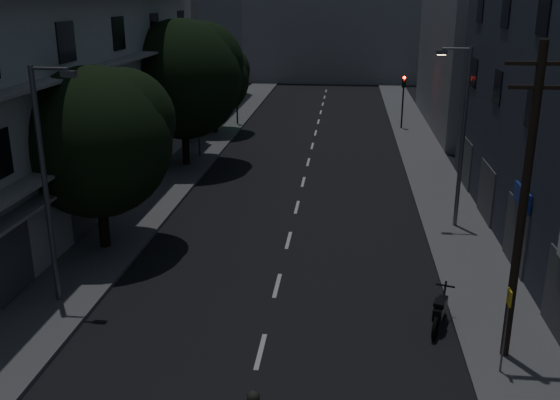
# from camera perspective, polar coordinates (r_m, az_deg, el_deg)

# --- Properties ---
(ground) EXTENTS (160.00, 160.00, 0.00)m
(ground) POSITION_cam_1_polar(r_m,az_deg,el_deg) (36.25, 2.19, 1.88)
(ground) COLOR black
(ground) RESTS_ON ground
(sidewalk_left) EXTENTS (3.00, 90.00, 0.15)m
(sidewalk_left) POSITION_cam_1_polar(r_m,az_deg,el_deg) (37.47, -9.33, 2.31)
(sidewalk_left) COLOR #565659
(sidewalk_left) RESTS_ON ground
(sidewalk_right) EXTENTS (3.00, 90.00, 0.15)m
(sidewalk_right) POSITION_cam_1_polar(r_m,az_deg,el_deg) (36.53, 14.02, 1.59)
(sidewalk_right) COLOR #565659
(sidewalk_right) RESTS_ON ground
(lane_markings) EXTENTS (0.15, 60.50, 0.01)m
(lane_markings) POSITION_cam_1_polar(r_m,az_deg,el_deg) (42.28, 2.79, 4.26)
(lane_markings) COLOR beige
(lane_markings) RESTS_ON ground
(building_left) EXTENTS (7.00, 36.00, 14.00)m
(building_left) POSITION_cam_1_polar(r_m,az_deg,el_deg) (31.35, -21.49, 11.14)
(building_left) COLOR #B8B8B2
(building_left) RESTS_ON ground
(building_far_left) EXTENTS (6.00, 20.00, 16.00)m
(building_far_left) POSITION_cam_1_polar(r_m,az_deg,el_deg) (59.51, -8.13, 15.94)
(building_far_left) COLOR slate
(building_far_left) RESTS_ON ground
(building_far_right) EXTENTS (6.00, 20.00, 13.00)m
(building_far_right) POSITION_cam_1_polar(r_m,az_deg,el_deg) (52.74, 17.15, 13.43)
(building_far_right) COLOR slate
(building_far_right) RESTS_ON ground
(building_far_end) EXTENTS (24.00, 8.00, 10.00)m
(building_far_end) POSITION_cam_1_polar(r_m,az_deg,el_deg) (79.92, 4.58, 14.44)
(building_far_end) COLOR slate
(building_far_end) RESTS_ON ground
(tree_near) EXTENTS (6.08, 6.08, 7.49)m
(tree_near) POSITION_cam_1_polar(r_m,az_deg,el_deg) (26.01, -16.35, 5.61)
(tree_near) COLOR black
(tree_near) RESTS_ON sidewalk_left
(tree_mid) EXTENTS (7.15, 7.15, 8.80)m
(tree_mid) POSITION_cam_1_polar(r_m,az_deg,el_deg) (38.51, -8.78, 11.24)
(tree_mid) COLOR black
(tree_mid) RESTS_ON sidewalk_left
(tree_far) EXTENTS (5.37, 5.37, 6.64)m
(tree_far) POSITION_cam_1_polar(r_m,az_deg,el_deg) (48.07, -6.04, 11.10)
(tree_far) COLOR black
(tree_far) RESTS_ON sidewalk_left
(traffic_signal_far_right) EXTENTS (0.28, 0.37, 4.10)m
(traffic_signal_far_right) POSITION_cam_1_polar(r_m,az_deg,el_deg) (50.29, 11.22, 9.77)
(traffic_signal_far_right) COLOR black
(traffic_signal_far_right) RESTS_ON sidewalk_right
(traffic_signal_far_left) EXTENTS (0.28, 0.37, 4.10)m
(traffic_signal_far_left) POSITION_cam_1_polar(r_m,az_deg,el_deg) (51.14, -3.99, 10.21)
(traffic_signal_far_left) COLOR black
(traffic_signal_far_left) RESTS_ON sidewalk_left
(street_lamp_left_near) EXTENTS (1.51, 0.25, 8.00)m
(street_lamp_left_near) POSITION_cam_1_polar(r_m,az_deg,el_deg) (21.63, -20.50, 2.06)
(street_lamp_left_near) COLOR #54555B
(street_lamp_left_near) RESTS_ON sidewalk_left
(street_lamp_right) EXTENTS (1.51, 0.25, 8.00)m
(street_lamp_right) POSITION_cam_1_polar(r_m,az_deg,el_deg) (28.52, 16.20, 6.20)
(street_lamp_right) COLOR #5A5C62
(street_lamp_right) RESTS_ON sidewalk_right
(street_lamp_left_far) EXTENTS (1.51, 0.25, 8.00)m
(street_lamp_left_far) POSITION_cam_1_polar(r_m,az_deg,el_deg) (40.76, -7.40, 10.19)
(street_lamp_left_far) COLOR #5B5C62
(street_lamp_left_far) RESTS_ON sidewalk_left
(utility_pole) EXTENTS (1.80, 0.24, 9.00)m
(utility_pole) POSITION_cam_1_polar(r_m,az_deg,el_deg) (18.10, 21.38, -0.17)
(utility_pole) COLOR black
(utility_pole) RESTS_ON sidewalk_right
(bus_stop_sign) EXTENTS (0.06, 0.35, 2.52)m
(bus_stop_sign) POSITION_cam_1_polar(r_m,az_deg,el_deg) (18.31, 20.04, -9.93)
(bus_stop_sign) COLOR #595B60
(bus_stop_sign) RESTS_ON sidewalk_right
(motorcycle) EXTENTS (0.91, 2.07, 1.37)m
(motorcycle) POSITION_cam_1_polar(r_m,az_deg,el_deg) (20.85, 14.40, -9.96)
(motorcycle) COLOR black
(motorcycle) RESTS_ON ground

